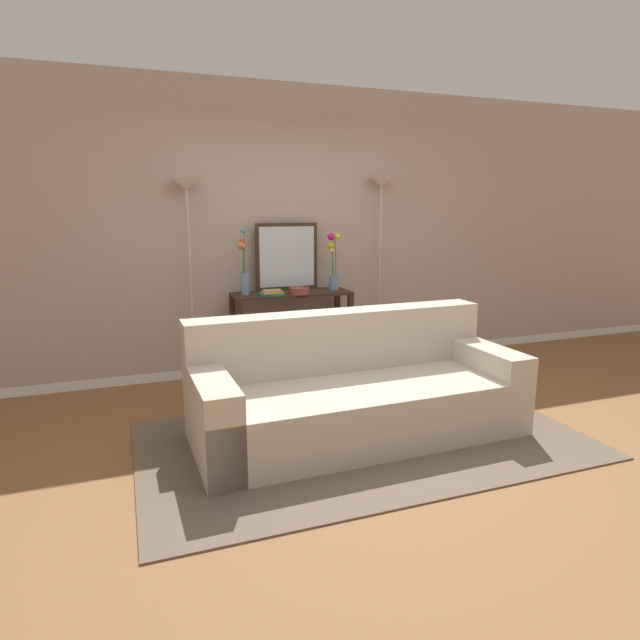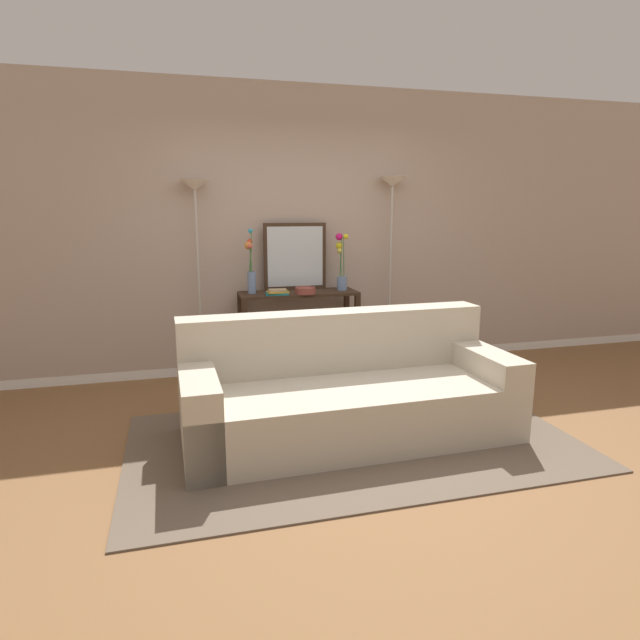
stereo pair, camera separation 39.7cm
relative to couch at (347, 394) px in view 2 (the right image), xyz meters
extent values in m
cube|color=brown|center=(0.04, -0.26, -0.32)|extent=(16.00, 16.00, 0.02)
cube|color=white|center=(0.04, 1.83, -0.26)|extent=(12.00, 0.15, 0.09)
cube|color=#B29E8E|center=(0.04, 1.83, 1.16)|extent=(12.00, 0.14, 2.75)
cube|color=brown|center=(0.00, -0.17, -0.30)|extent=(3.15, 1.79, 0.01)
cube|color=#BCB29E|center=(0.00, -0.07, -0.10)|extent=(2.40, 1.02, 0.42)
cube|color=#BCB29E|center=(-0.01, 0.29, 0.34)|extent=(2.39, 0.31, 0.46)
cube|color=#BCB29E|center=(-1.07, -0.09, -0.01)|extent=(0.26, 0.98, 0.60)
cube|color=#BCB29E|center=(1.07, -0.04, -0.01)|extent=(0.26, 0.98, 0.60)
cube|color=#382619|center=(-0.02, 1.49, 0.53)|extent=(1.16, 0.40, 0.03)
cube|color=#382619|center=(-0.02, 1.49, -0.16)|extent=(1.06, 0.34, 0.01)
cube|color=#382619|center=(-0.57, 1.31, 0.10)|extent=(0.05, 0.05, 0.82)
cube|color=#382619|center=(0.53, 1.31, 0.10)|extent=(0.05, 0.05, 0.82)
cube|color=#382619|center=(-0.57, 1.66, 0.10)|extent=(0.05, 0.05, 0.82)
cube|color=#382619|center=(0.53, 1.66, 0.10)|extent=(0.05, 0.05, 0.82)
cylinder|color=#B7B2A8|center=(-0.96, 1.61, -0.30)|extent=(0.26, 0.26, 0.02)
cylinder|color=#B7B2A8|center=(-0.96, 1.61, 0.61)|extent=(0.02, 0.02, 1.79)
cone|color=silver|center=(-0.96, 1.61, 1.56)|extent=(0.28, 0.28, 0.10)
cylinder|color=#B7B2A8|center=(0.99, 1.61, -0.30)|extent=(0.26, 0.26, 0.02)
cylinder|color=#B7B2A8|center=(0.99, 1.61, 0.64)|extent=(0.02, 0.02, 1.84)
cone|color=silver|center=(0.99, 1.61, 1.61)|extent=(0.28, 0.28, 0.10)
cube|color=#382619|center=(-0.01, 1.66, 0.87)|extent=(0.63, 0.02, 0.66)
cube|color=silver|center=(-0.01, 1.65, 0.87)|extent=(0.56, 0.01, 0.59)
cylinder|color=#6B84AD|center=(-0.47, 1.52, 0.65)|extent=(0.08, 0.08, 0.21)
cylinder|color=#3D7538|center=(-0.47, 1.53, 0.94)|extent=(0.03, 0.01, 0.38)
sphere|color=#2D99C7|center=(-0.47, 1.55, 1.14)|extent=(0.04, 0.04, 0.04)
cylinder|color=#3D7538|center=(-0.47, 1.53, 0.89)|extent=(0.04, 0.01, 0.28)
sphere|color=red|center=(-0.48, 1.55, 1.04)|extent=(0.05, 0.05, 0.05)
cylinder|color=#3D7538|center=(-0.48, 1.53, 0.88)|extent=(0.03, 0.03, 0.25)
sphere|color=orange|center=(-0.49, 1.54, 1.00)|extent=(0.08, 0.08, 0.08)
cylinder|color=#3D7538|center=(-0.48, 1.51, 0.88)|extent=(0.03, 0.02, 0.25)
sphere|color=#DD5947|center=(-0.48, 1.49, 1.00)|extent=(0.05, 0.05, 0.05)
cylinder|color=#6B84AD|center=(0.43, 1.50, 0.61)|extent=(0.10, 0.10, 0.13)
cylinder|color=#3D7538|center=(0.42, 1.51, 0.83)|extent=(0.03, 0.03, 0.30)
sphere|color=gold|center=(0.40, 1.52, 0.98)|extent=(0.07, 0.07, 0.07)
cylinder|color=#3D7538|center=(0.41, 1.49, 0.81)|extent=(0.02, 0.03, 0.26)
sphere|color=gold|center=(0.40, 1.49, 0.94)|extent=(0.05, 0.05, 0.05)
cylinder|color=#3D7538|center=(0.42, 1.51, 0.87)|extent=(0.03, 0.03, 0.39)
sphere|color=#CC166D|center=(0.40, 1.52, 1.07)|extent=(0.07, 0.07, 0.07)
cylinder|color=#3D7538|center=(0.44, 1.49, 0.88)|extent=(0.03, 0.06, 0.39)
sphere|color=yellow|center=(0.46, 1.48, 1.07)|extent=(0.05, 0.05, 0.05)
cylinder|color=brown|center=(0.02, 1.36, 0.57)|extent=(0.20, 0.20, 0.05)
torus|color=brown|center=(0.02, 1.36, 0.60)|extent=(0.19, 0.19, 0.01)
cube|color=#1E7075|center=(-0.26, 1.36, 0.55)|extent=(0.23, 0.16, 0.02)
cube|color=gold|center=(-0.25, 1.36, 0.57)|extent=(0.20, 0.14, 0.01)
cube|color=tan|center=(-0.25, 1.36, 0.59)|extent=(0.18, 0.13, 0.02)
cube|color=slate|center=(-0.48, 1.49, -0.26)|extent=(0.03, 0.17, 0.10)
cube|color=#B77F33|center=(-0.43, 1.49, -0.26)|extent=(0.06, 0.17, 0.11)
cube|color=#6B3360|center=(-0.39, 1.49, -0.25)|extent=(0.03, 0.17, 0.12)
cube|color=maroon|center=(-0.34, 1.49, -0.24)|extent=(0.04, 0.17, 0.13)
cube|color=#1E7075|center=(-0.29, 1.49, -0.25)|extent=(0.05, 0.17, 0.12)
cube|color=#2D2D33|center=(-0.24, 1.49, -0.25)|extent=(0.05, 0.16, 0.12)
cube|color=gold|center=(-0.19, 1.49, -0.25)|extent=(0.04, 0.17, 0.11)
cube|color=#236033|center=(-0.15, 1.49, -0.26)|extent=(0.04, 0.15, 0.10)
cube|color=#BC3328|center=(-0.12, 1.49, -0.25)|extent=(0.03, 0.13, 0.12)
cube|color=tan|center=(-0.08, 1.49, -0.25)|extent=(0.04, 0.13, 0.11)
camera|label=1|loc=(-1.55, -3.45, 1.35)|focal=30.04mm
camera|label=2|loc=(-1.17, -3.57, 1.35)|focal=30.04mm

